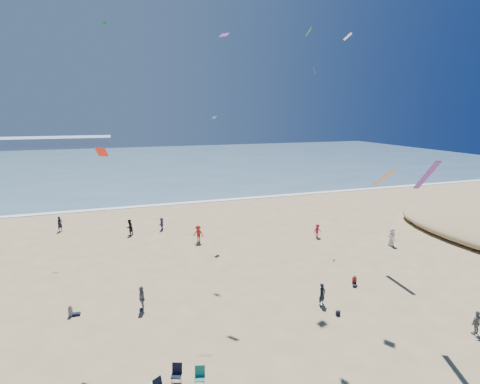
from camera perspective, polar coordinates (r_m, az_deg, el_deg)
name	(u,v)px	position (r m, az deg, el deg)	size (l,w,h in m)	color
ocean	(131,164)	(107.04, -16.29, 4.17)	(220.00, 100.00, 0.06)	#476B84
surf_line	(148,206)	(57.89, -13.83, -2.06)	(220.00, 1.20, 0.08)	white
standing_flyers	(236,275)	(31.12, -0.59, -12.54)	(39.23, 45.15, 1.90)	silver
seated_group	(243,370)	(21.95, 0.41, -25.50)	(22.42, 23.31, 0.84)	white
chair_cluster	(179,380)	(21.44, -9.25, -26.46)	(2.78, 1.60, 1.00)	black
navy_bag	(338,313)	(28.07, 14.70, -17.42)	(0.28, 0.18, 0.34)	black
kites_aloft	(304,90)	(27.30, 9.77, 15.09)	(43.79, 44.69, 26.89)	red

